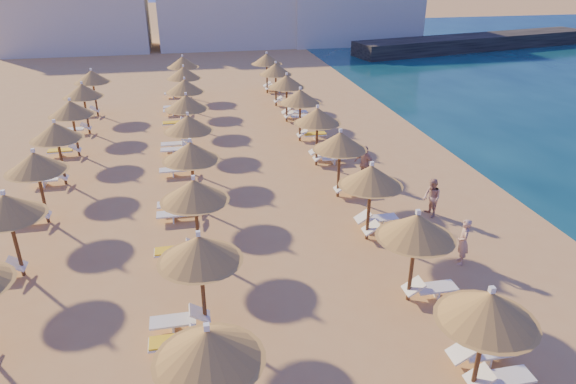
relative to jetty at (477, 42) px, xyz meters
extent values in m
plane|color=tan|center=(-28.73, -39.88, -0.75)|extent=(220.00, 220.00, 0.00)
cube|color=black|center=(0.00, 0.00, 0.00)|extent=(30.19, 10.03, 1.50)
cube|color=beige|center=(-43.29, 7.92, 2.25)|extent=(15.00, 8.00, 6.00)
cube|color=beige|center=(-27.15, 8.09, 2.65)|extent=(15.00, 8.00, 6.80)
cube|color=beige|center=(-12.29, 7.66, 3.05)|extent=(15.00, 8.00, 7.60)
cylinder|color=brown|center=(-26.28, -45.37, 0.48)|extent=(0.12, 0.12, 2.45)
cone|color=#A47C2F|center=(-26.28, -45.37, 1.83)|extent=(2.16, 2.16, 0.76)
cone|color=#A47C2F|center=(-26.28, -45.37, 1.51)|extent=(2.33, 2.33, 0.12)
cube|color=white|center=(-26.28, -45.37, 2.28)|extent=(0.12, 0.12, 0.14)
cylinder|color=brown|center=(-26.28, -41.58, 0.48)|extent=(0.12, 0.12, 2.45)
cone|color=#A47C2F|center=(-26.28, -41.58, 1.83)|extent=(2.16, 2.16, 0.76)
cone|color=#A47C2F|center=(-26.28, -41.58, 1.51)|extent=(2.33, 2.33, 0.12)
cube|color=white|center=(-26.28, -41.58, 2.28)|extent=(0.12, 0.12, 0.14)
cylinder|color=brown|center=(-26.28, -37.80, 0.48)|extent=(0.12, 0.12, 2.45)
cone|color=#A47C2F|center=(-26.28, -37.80, 1.83)|extent=(2.16, 2.16, 0.76)
cone|color=#A47C2F|center=(-26.28, -37.80, 1.51)|extent=(2.33, 2.33, 0.12)
cube|color=white|center=(-26.28, -37.80, 2.28)|extent=(0.12, 0.12, 0.14)
cylinder|color=brown|center=(-26.28, -34.01, 0.48)|extent=(0.12, 0.12, 2.45)
cone|color=#A47C2F|center=(-26.28, -34.01, 1.83)|extent=(2.16, 2.16, 0.76)
cone|color=#A47C2F|center=(-26.28, -34.01, 1.51)|extent=(2.33, 2.33, 0.12)
cube|color=white|center=(-26.28, -34.01, 2.28)|extent=(0.12, 0.12, 0.14)
cylinder|color=brown|center=(-26.28, -30.22, 0.48)|extent=(0.12, 0.12, 2.45)
cone|color=#A47C2F|center=(-26.28, -30.22, 1.83)|extent=(2.16, 2.16, 0.76)
cone|color=#A47C2F|center=(-26.28, -30.22, 1.51)|extent=(2.33, 2.33, 0.12)
cube|color=white|center=(-26.28, -30.22, 2.28)|extent=(0.12, 0.12, 0.14)
cylinder|color=brown|center=(-26.28, -26.44, 0.48)|extent=(0.12, 0.12, 2.45)
cone|color=#A47C2F|center=(-26.28, -26.44, 1.83)|extent=(2.16, 2.16, 0.76)
cone|color=#A47C2F|center=(-26.28, -26.44, 1.51)|extent=(2.33, 2.33, 0.12)
cube|color=white|center=(-26.28, -26.44, 2.28)|extent=(0.12, 0.12, 0.14)
cylinder|color=brown|center=(-26.28, -22.65, 0.48)|extent=(0.12, 0.12, 2.45)
cone|color=#A47C2F|center=(-26.28, -22.65, 1.83)|extent=(2.16, 2.16, 0.76)
cone|color=#A47C2F|center=(-26.28, -22.65, 1.51)|extent=(2.33, 2.33, 0.12)
cube|color=white|center=(-26.28, -22.65, 2.28)|extent=(0.12, 0.12, 0.14)
cylinder|color=brown|center=(-26.28, -18.86, 0.48)|extent=(0.12, 0.12, 2.45)
cone|color=#A47C2F|center=(-26.28, -18.86, 1.83)|extent=(2.16, 2.16, 0.76)
cone|color=#A47C2F|center=(-26.28, -18.86, 1.51)|extent=(2.33, 2.33, 0.12)
cube|color=white|center=(-26.28, -18.86, 2.28)|extent=(0.12, 0.12, 0.14)
cylinder|color=brown|center=(-26.28, -15.08, 0.48)|extent=(0.12, 0.12, 2.45)
cone|color=#A47C2F|center=(-26.28, -15.08, 1.83)|extent=(2.16, 2.16, 0.76)
cone|color=#A47C2F|center=(-26.28, -15.08, 1.51)|extent=(2.33, 2.33, 0.12)
cube|color=white|center=(-26.28, -15.08, 2.28)|extent=(0.12, 0.12, 0.14)
cone|color=#A47C2F|center=(-32.45, -45.37, 1.83)|extent=(2.16, 2.16, 0.76)
cone|color=#A47C2F|center=(-32.45, -45.37, 1.51)|extent=(2.33, 2.33, 0.12)
cube|color=white|center=(-32.45, -45.37, 2.28)|extent=(0.12, 0.12, 0.14)
cylinder|color=brown|center=(-32.45, -41.58, 0.48)|extent=(0.12, 0.12, 2.45)
cone|color=#A47C2F|center=(-32.45, -41.58, 1.83)|extent=(2.16, 2.16, 0.76)
cone|color=#A47C2F|center=(-32.45, -41.58, 1.51)|extent=(2.33, 2.33, 0.12)
cube|color=white|center=(-32.45, -41.58, 2.28)|extent=(0.12, 0.12, 0.14)
cylinder|color=brown|center=(-32.45, -37.80, 0.48)|extent=(0.12, 0.12, 2.45)
cone|color=#A47C2F|center=(-32.45, -37.80, 1.83)|extent=(2.16, 2.16, 0.76)
cone|color=#A47C2F|center=(-32.45, -37.80, 1.51)|extent=(2.33, 2.33, 0.12)
cube|color=white|center=(-32.45, -37.80, 2.28)|extent=(0.12, 0.12, 0.14)
cylinder|color=brown|center=(-32.45, -34.01, 0.48)|extent=(0.12, 0.12, 2.45)
cone|color=#A47C2F|center=(-32.45, -34.01, 1.83)|extent=(2.16, 2.16, 0.76)
cone|color=#A47C2F|center=(-32.45, -34.01, 1.51)|extent=(2.33, 2.33, 0.12)
cube|color=white|center=(-32.45, -34.01, 2.28)|extent=(0.12, 0.12, 0.14)
cylinder|color=brown|center=(-32.45, -30.22, 0.48)|extent=(0.12, 0.12, 2.45)
cone|color=#A47C2F|center=(-32.45, -30.22, 1.83)|extent=(2.16, 2.16, 0.76)
cone|color=#A47C2F|center=(-32.45, -30.22, 1.51)|extent=(2.33, 2.33, 0.12)
cube|color=white|center=(-32.45, -30.22, 2.28)|extent=(0.12, 0.12, 0.14)
cylinder|color=brown|center=(-32.45, -26.44, 0.48)|extent=(0.12, 0.12, 2.45)
cone|color=#A47C2F|center=(-32.45, -26.44, 1.83)|extent=(2.16, 2.16, 0.76)
cone|color=#A47C2F|center=(-32.45, -26.44, 1.51)|extent=(2.33, 2.33, 0.12)
cube|color=white|center=(-32.45, -26.44, 2.28)|extent=(0.12, 0.12, 0.14)
cylinder|color=brown|center=(-32.45, -22.65, 0.48)|extent=(0.12, 0.12, 2.45)
cone|color=#A47C2F|center=(-32.45, -22.65, 1.83)|extent=(2.16, 2.16, 0.76)
cone|color=#A47C2F|center=(-32.45, -22.65, 1.51)|extent=(2.33, 2.33, 0.12)
cube|color=white|center=(-32.45, -22.65, 2.28)|extent=(0.12, 0.12, 0.14)
cylinder|color=brown|center=(-32.45, -18.86, 0.48)|extent=(0.12, 0.12, 2.45)
cone|color=#A47C2F|center=(-32.45, -18.86, 1.83)|extent=(2.16, 2.16, 0.76)
cone|color=#A47C2F|center=(-32.45, -18.86, 1.51)|extent=(2.33, 2.33, 0.12)
cube|color=white|center=(-32.45, -18.86, 2.28)|extent=(0.12, 0.12, 0.14)
cylinder|color=brown|center=(-32.45, -15.08, 0.48)|extent=(0.12, 0.12, 2.45)
cone|color=#A47C2F|center=(-32.45, -15.08, 1.83)|extent=(2.16, 2.16, 0.76)
cone|color=#A47C2F|center=(-32.45, -15.08, 1.51)|extent=(2.33, 2.33, 0.12)
cube|color=white|center=(-32.45, -15.08, 2.28)|extent=(0.12, 0.12, 0.14)
cylinder|color=brown|center=(-38.23, -37.80, 0.48)|extent=(0.12, 0.12, 2.45)
cone|color=#A47C2F|center=(-38.23, -37.80, 1.83)|extent=(2.16, 2.16, 0.76)
cone|color=#A47C2F|center=(-38.23, -37.80, 1.51)|extent=(2.33, 2.33, 0.12)
cube|color=white|center=(-38.23, -37.80, 2.28)|extent=(0.12, 0.12, 0.14)
cylinder|color=brown|center=(-38.23, -34.01, 0.48)|extent=(0.12, 0.12, 2.45)
cone|color=#A47C2F|center=(-38.23, -34.01, 1.83)|extent=(2.16, 2.16, 0.76)
cone|color=#A47C2F|center=(-38.23, -34.01, 1.51)|extent=(2.33, 2.33, 0.12)
cube|color=white|center=(-38.23, -34.01, 2.28)|extent=(0.12, 0.12, 0.14)
cylinder|color=brown|center=(-38.23, -30.22, 0.48)|extent=(0.12, 0.12, 2.45)
cone|color=#A47C2F|center=(-38.23, -30.22, 1.83)|extent=(2.16, 2.16, 0.76)
cone|color=#A47C2F|center=(-38.23, -30.22, 1.51)|extent=(2.33, 2.33, 0.12)
cube|color=white|center=(-38.23, -30.22, 2.28)|extent=(0.12, 0.12, 0.14)
cylinder|color=brown|center=(-38.23, -26.44, 0.48)|extent=(0.12, 0.12, 2.45)
cone|color=#A47C2F|center=(-38.23, -26.44, 1.83)|extent=(2.16, 2.16, 0.76)
cone|color=#A47C2F|center=(-38.23, -26.44, 1.51)|extent=(2.33, 2.33, 0.12)
cube|color=white|center=(-38.23, -26.44, 2.28)|extent=(0.12, 0.12, 0.14)
cylinder|color=brown|center=(-38.23, -22.65, 0.48)|extent=(0.12, 0.12, 2.45)
cone|color=#A47C2F|center=(-38.23, -22.65, 1.83)|extent=(2.16, 2.16, 0.76)
cone|color=#A47C2F|center=(-38.23, -22.65, 1.51)|extent=(2.33, 2.33, 0.12)
cube|color=white|center=(-38.23, -22.65, 2.28)|extent=(0.12, 0.12, 0.14)
cylinder|color=brown|center=(-38.23, -18.86, 0.48)|extent=(0.12, 0.12, 2.45)
cone|color=#A47C2F|center=(-38.23, -18.86, 1.83)|extent=(2.16, 2.16, 0.76)
cone|color=#A47C2F|center=(-38.23, -18.86, 1.51)|extent=(2.33, 2.33, 0.12)
cube|color=white|center=(-38.23, -18.86, 2.28)|extent=(0.12, 0.12, 0.14)
cube|color=white|center=(-25.38, -45.37, -0.43)|extent=(1.28, 0.57, 0.06)
cube|color=white|center=(-25.38, -45.37, -0.59)|extent=(0.06, 0.51, 0.32)
cube|color=white|center=(-26.13, -45.37, -0.29)|extent=(0.58, 0.57, 0.40)
cube|color=white|center=(-25.38, -44.47, -0.43)|extent=(1.28, 0.57, 0.06)
cube|color=white|center=(-25.38, -44.47, -0.59)|extent=(0.06, 0.51, 0.32)
cube|color=white|center=(-26.13, -44.47, -0.29)|extent=(0.58, 0.57, 0.40)
cube|color=white|center=(-25.38, -41.58, -0.43)|extent=(1.28, 0.57, 0.06)
cube|color=white|center=(-25.38, -41.58, -0.59)|extent=(0.06, 0.51, 0.32)
cube|color=white|center=(-26.13, -41.58, -0.29)|extent=(0.58, 0.57, 0.40)
cube|color=white|center=(-33.35, -41.58, -0.43)|extent=(1.28, 0.57, 0.06)
cube|color=white|center=(-33.35, -41.58, -0.59)|extent=(0.06, 0.51, 0.32)
cube|color=white|center=(-32.60, -41.58, -0.29)|extent=(0.58, 0.57, 0.40)
cube|color=white|center=(-33.35, -42.48, -0.43)|extent=(1.28, 0.57, 0.06)
cube|color=white|center=(-33.35, -42.48, -0.59)|extent=(0.06, 0.51, 0.32)
cube|color=white|center=(-32.60, -42.48, -0.29)|extent=(0.58, 0.57, 0.40)
cube|color=yellow|center=(-33.35, -42.48, -0.38)|extent=(1.23, 0.52, 0.05)
cube|color=white|center=(-25.38, -37.80, -0.43)|extent=(1.28, 0.57, 0.06)
cube|color=white|center=(-25.38, -37.80, -0.59)|extent=(0.06, 0.51, 0.32)
cube|color=white|center=(-26.13, -37.80, -0.29)|extent=(0.58, 0.57, 0.40)
cube|color=yellow|center=(-25.38, -37.80, -0.38)|extent=(1.23, 0.52, 0.05)
cube|color=white|center=(-25.38, -36.90, -0.43)|extent=(1.28, 0.57, 0.06)
cube|color=white|center=(-25.38, -36.90, -0.59)|extent=(0.06, 0.51, 0.32)
cube|color=white|center=(-26.13, -36.90, -0.29)|extent=(0.58, 0.57, 0.40)
cube|color=white|center=(-33.35, -37.80, -0.43)|extent=(1.28, 0.57, 0.06)
cube|color=white|center=(-33.35, -37.80, -0.59)|extent=(0.06, 0.51, 0.32)
cube|color=white|center=(-32.60, -37.80, -0.29)|extent=(0.58, 0.57, 0.40)
cube|color=yellow|center=(-33.35, -37.80, -0.38)|extent=(1.23, 0.52, 0.05)
cube|color=white|center=(-25.38, -34.01, -0.43)|extent=(1.28, 0.57, 0.06)
cube|color=white|center=(-25.38, -34.01, -0.59)|extent=(0.06, 0.51, 0.32)
cube|color=white|center=(-26.13, -34.01, -0.29)|extent=(0.58, 0.57, 0.40)
cube|color=white|center=(-33.35, -34.01, -0.43)|extent=(1.28, 0.57, 0.06)
cube|color=white|center=(-33.35, -34.01, -0.59)|extent=(0.06, 0.51, 0.32)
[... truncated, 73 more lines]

